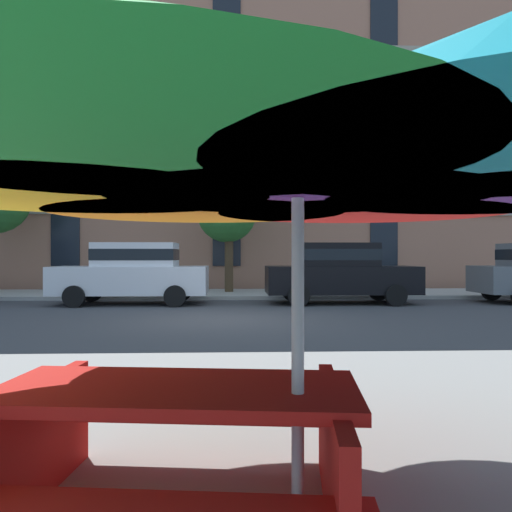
{
  "coord_description": "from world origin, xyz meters",
  "views": [
    {
      "loc": [
        0.31,
        -11.43,
        1.42
      ],
      "look_at": [
        0.92,
        3.2,
        1.4
      ],
      "focal_mm": 36.34,
      "sensor_mm": 36.0,
      "label": 1
    }
  ],
  "objects_px": {
    "sedan_black": "(339,271)",
    "picnic_table": "(177,442)",
    "sedan_white": "(133,271)",
    "street_tree_middle": "(232,201)",
    "patio_umbrella": "(298,148)"
  },
  "relations": [
    {
      "from": "sedan_white",
      "to": "picnic_table",
      "type": "bearing_deg",
      "value": -78.03
    },
    {
      "from": "patio_umbrella",
      "to": "picnic_table",
      "type": "bearing_deg",
      "value": 163.66
    },
    {
      "from": "sedan_black",
      "to": "picnic_table",
      "type": "height_order",
      "value": "sedan_black"
    },
    {
      "from": "patio_umbrella",
      "to": "picnic_table",
      "type": "relative_size",
      "value": 2.08
    },
    {
      "from": "sedan_white",
      "to": "street_tree_middle",
      "type": "xyz_separation_m",
      "value": [
        2.84,
        3.2,
        2.38
      ]
    },
    {
      "from": "sedan_black",
      "to": "patio_umbrella",
      "type": "relative_size",
      "value": 1.08
    },
    {
      "from": "sedan_white",
      "to": "patio_umbrella",
      "type": "xyz_separation_m",
      "value": [
        3.24,
        -12.7,
        0.98
      ]
    },
    {
      "from": "sedan_white",
      "to": "sedan_black",
      "type": "distance_m",
      "value": 6.03
    },
    {
      "from": "street_tree_middle",
      "to": "picnic_table",
      "type": "height_order",
      "value": "street_tree_middle"
    },
    {
      "from": "picnic_table",
      "to": "sedan_black",
      "type": "bearing_deg",
      "value": 74.94
    },
    {
      "from": "street_tree_middle",
      "to": "sedan_black",
      "type": "bearing_deg",
      "value": -45.13
    },
    {
      "from": "street_tree_middle",
      "to": "patio_umbrella",
      "type": "height_order",
      "value": "street_tree_middle"
    },
    {
      "from": "sedan_white",
      "to": "picnic_table",
      "type": "xyz_separation_m",
      "value": [
        2.66,
        -12.53,
        -0.46
      ]
    },
    {
      "from": "sedan_black",
      "to": "patio_umbrella",
      "type": "height_order",
      "value": "patio_umbrella"
    },
    {
      "from": "picnic_table",
      "to": "sedan_white",
      "type": "bearing_deg",
      "value": 101.97
    }
  ]
}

